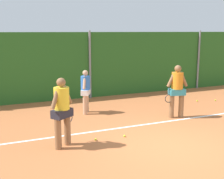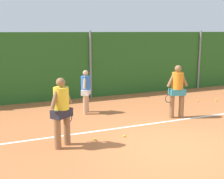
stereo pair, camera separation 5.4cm
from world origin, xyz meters
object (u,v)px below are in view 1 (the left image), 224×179
(tennis_ball_2, at_px, (125,136))
(tennis_ball_6, at_px, (96,139))
(tennis_ball_1, at_px, (182,98))
(player_foreground_near, at_px, (62,109))
(player_backcourt_far, at_px, (86,89))
(tennis_ball_5, at_px, (215,100))
(player_midcourt, at_px, (177,89))
(tennis_ball_0, at_px, (176,92))
(tennis_ball_7, at_px, (197,101))

(tennis_ball_2, xyz_separation_m, tennis_ball_6, (-0.86, 0.07, 0.00))
(tennis_ball_1, height_order, tennis_ball_2, same)
(player_foreground_near, relative_size, player_backcourt_far, 1.15)
(tennis_ball_5, xyz_separation_m, tennis_ball_6, (-6.43, -2.42, 0.00))
(player_midcourt, bearing_deg, tennis_ball_0, -113.50)
(tennis_ball_0, bearing_deg, player_midcourt, -125.35)
(tennis_ball_0, height_order, tennis_ball_2, same)
(tennis_ball_2, xyz_separation_m, tennis_ball_7, (4.77, 2.72, 0.00))
(player_midcourt, xyz_separation_m, tennis_ball_6, (-3.38, -1.01, -1.00))
(tennis_ball_1, relative_size, tennis_ball_2, 1.00)
(player_midcourt, bearing_deg, tennis_ball_7, -132.10)
(player_foreground_near, xyz_separation_m, tennis_ball_1, (6.25, 3.41, -0.99))
(player_backcourt_far, xyz_separation_m, tennis_ball_6, (-0.64, -2.78, -0.87))
(tennis_ball_5, relative_size, tennis_ball_7, 1.00)
(tennis_ball_1, xyz_separation_m, tennis_ball_7, (0.31, -0.68, 0.00))
(player_backcourt_far, bearing_deg, tennis_ball_6, 16.54)
(player_backcourt_far, bearing_deg, tennis_ball_0, 138.36)
(tennis_ball_2, bearing_deg, tennis_ball_5, 24.11)
(tennis_ball_5, bearing_deg, tennis_ball_2, -155.89)
(player_backcourt_far, relative_size, tennis_ball_5, 24.26)
(player_foreground_near, height_order, tennis_ball_6, player_foreground_near)
(tennis_ball_0, bearing_deg, tennis_ball_6, -142.20)
(player_foreground_near, distance_m, player_backcourt_far, 3.27)
(player_foreground_near, height_order, tennis_ball_2, player_foreground_near)
(tennis_ball_7, bearing_deg, tennis_ball_1, 114.39)
(tennis_ball_2, bearing_deg, player_backcourt_far, 94.38)
(tennis_ball_7, bearing_deg, tennis_ball_5, -15.75)
(player_backcourt_far, xyz_separation_m, tennis_ball_0, (5.27, 1.80, -0.87))
(tennis_ball_6, bearing_deg, tennis_ball_2, -4.62)
(player_backcourt_far, relative_size, tennis_ball_0, 24.26)
(tennis_ball_2, xyz_separation_m, tennis_ball_5, (5.57, 2.49, 0.00))
(player_foreground_near, distance_m, tennis_ball_5, 7.84)
(player_midcourt, relative_size, tennis_ball_5, 27.96)
(tennis_ball_0, relative_size, tennis_ball_2, 1.00)
(player_midcourt, xyz_separation_m, tennis_ball_2, (-2.52, -1.08, -1.00))
(tennis_ball_5, relative_size, tennis_ball_6, 1.00)
(tennis_ball_1, relative_size, tennis_ball_7, 1.00)
(player_backcourt_far, height_order, tennis_ball_6, player_backcourt_far)
(tennis_ball_2, distance_m, tennis_ball_5, 6.10)
(player_backcourt_far, height_order, tennis_ball_0, player_backcourt_far)
(tennis_ball_2, bearing_deg, tennis_ball_0, 42.65)
(tennis_ball_0, height_order, tennis_ball_5, same)
(player_foreground_near, distance_m, tennis_ball_2, 2.05)
(player_midcourt, distance_m, player_backcourt_far, 3.26)
(player_backcourt_far, relative_size, tennis_ball_1, 24.26)
(player_foreground_near, distance_m, tennis_ball_6, 1.37)
(player_midcourt, height_order, tennis_ball_7, player_midcourt)
(tennis_ball_5, distance_m, tennis_ball_6, 6.87)
(player_midcourt, relative_size, tennis_ball_0, 27.96)
(player_midcourt, relative_size, tennis_ball_6, 27.96)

